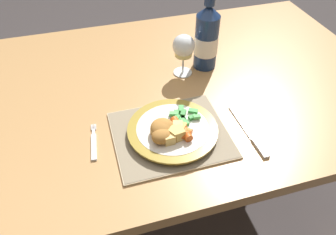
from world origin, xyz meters
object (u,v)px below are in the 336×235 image
(dinner_plate, at_px, (173,130))
(table_knife, at_px, (251,135))
(wine_glass, at_px, (184,48))
(dining_table, at_px, (152,106))
(fork, at_px, (94,144))
(bottle, at_px, (207,37))

(dinner_plate, relative_size, table_knife, 1.18)
(dinner_plate, bearing_deg, wine_glass, 66.40)
(dining_table, bearing_deg, fork, -135.86)
(table_knife, distance_m, wine_glass, 0.36)
(dinner_plate, height_order, wine_glass, wine_glass)
(dining_table, height_order, fork, fork)
(dinner_plate, relative_size, fork, 1.85)
(dining_table, distance_m, fork, 0.30)
(bottle, bearing_deg, dining_table, -161.72)
(dinner_plate, relative_size, wine_glass, 1.74)
(dinner_plate, distance_m, wine_glass, 0.31)
(wine_glass, bearing_deg, dining_table, -158.84)
(dinner_plate, bearing_deg, bottle, 54.97)
(table_knife, bearing_deg, wine_glass, 104.63)
(fork, relative_size, table_knife, 0.64)
(fork, xyz_separation_m, bottle, (0.42, 0.27, 0.11))
(dinner_plate, height_order, bottle, bottle)
(wine_glass, bearing_deg, dinner_plate, -113.60)
(wine_glass, bearing_deg, bottle, 13.96)
(dining_table, distance_m, bottle, 0.29)
(dining_table, relative_size, wine_glass, 11.13)
(dining_table, height_order, table_knife, table_knife)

